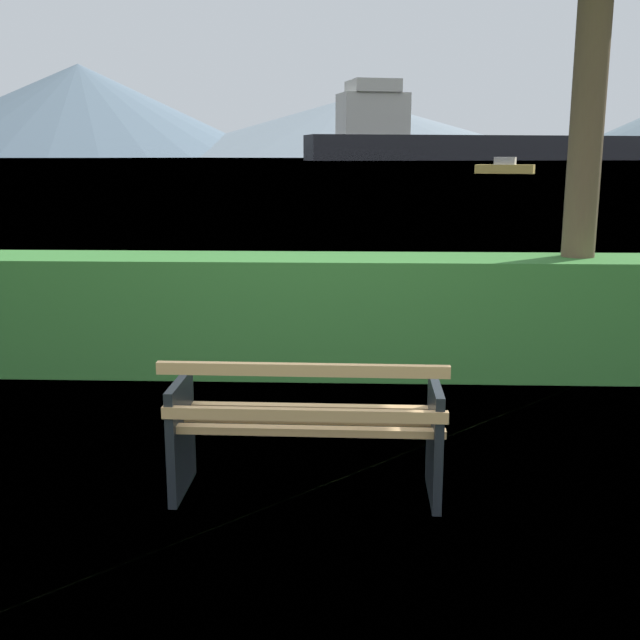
# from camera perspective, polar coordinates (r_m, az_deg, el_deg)

# --- Properties ---
(ground_plane) EXTENTS (1400.00, 1400.00, 0.00)m
(ground_plane) POSITION_cam_1_polar(r_m,az_deg,el_deg) (4.62, -0.97, -12.66)
(ground_plane) COLOR olive
(water_surface) EXTENTS (620.00, 620.00, 0.00)m
(water_surface) POSITION_cam_1_polar(r_m,az_deg,el_deg) (311.55, 2.27, 11.87)
(water_surface) COLOR slate
(water_surface) RESTS_ON ground_plane
(park_bench) EXTENTS (1.56, 0.59, 0.87)m
(park_bench) POSITION_cam_1_polar(r_m,az_deg,el_deg) (4.40, -1.05, -8.00)
(park_bench) COLOR tan
(park_bench) RESTS_ON ground_plane
(hedge_row) EXTENTS (8.04, 0.77, 1.05)m
(hedge_row) POSITION_cam_1_polar(r_m,az_deg,el_deg) (6.91, 0.21, 0.40)
(hedge_row) COLOR #387A33
(hedge_row) RESTS_ON ground_plane
(cargo_ship_large) EXTENTS (113.47, 43.44, 24.17)m
(cargo_ship_large) POSITION_cam_1_polar(r_m,az_deg,el_deg) (254.73, 10.01, 13.14)
(cargo_ship_large) COLOR #232328
(cargo_ship_large) RESTS_ON water_surface
(fishing_boat_near) EXTENTS (6.19, 3.81, 1.67)m
(fishing_boat_near) POSITION_cam_1_polar(r_m,az_deg,el_deg) (82.29, 13.60, 10.97)
(fishing_boat_near) COLOR gold
(fishing_boat_near) RESTS_ON water_surface
(distant_hills) EXTENTS (793.13, 320.38, 70.85)m
(distant_hills) POSITION_cam_1_polar(r_m,az_deg,el_deg) (583.17, 8.92, 14.94)
(distant_hills) COLOR slate
(distant_hills) RESTS_ON ground_plane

